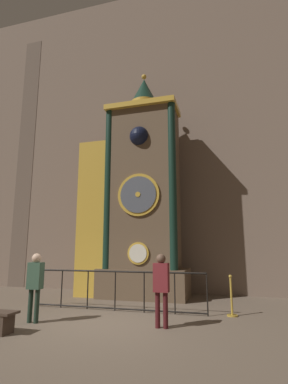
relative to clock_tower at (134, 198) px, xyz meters
The scene contains 7 objects.
ground_plane 5.36m from the clock_tower, 82.93° to the right, with size 28.00×28.00×0.00m, color brown.
cathedral_back_wall 3.73m from the clock_tower, 75.45° to the left, with size 24.00×0.32×14.00m.
clock_tower is the anchor object (origin of this frame).
railing_fence 3.83m from the clock_tower, 84.58° to the right, with size 5.21×0.05×1.10m.
visitor_near 5.11m from the clock_tower, 104.89° to the right, with size 0.35×0.23×1.61m.
visitor_far 5.06m from the clock_tower, 63.59° to the right, with size 0.34×0.22×1.60m.
stanchion_post 5.21m from the clock_tower, 32.67° to the right, with size 0.28×0.28×1.04m.
Camera 1 is at (2.98, -6.79, 1.72)m, focal length 28.00 mm.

